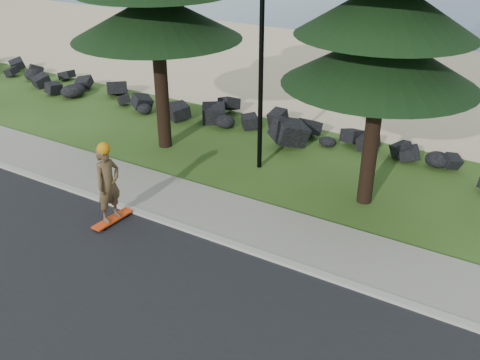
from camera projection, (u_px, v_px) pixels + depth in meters
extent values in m
plane|color=#2D4816|center=(200.00, 212.00, 14.08)|extent=(160.00, 160.00, 0.00)
cube|color=black|center=(72.00, 311.00, 10.65)|extent=(160.00, 7.00, 0.02)
cube|color=#ACA79B|center=(180.00, 226.00, 13.37)|extent=(160.00, 0.20, 0.10)
cube|color=gray|center=(204.00, 208.00, 14.22)|extent=(160.00, 2.00, 0.08)
cube|color=#D6B68E|center=(376.00, 76.00, 25.12)|extent=(160.00, 15.00, 0.01)
cylinder|color=black|center=(262.00, 36.00, 14.68)|extent=(0.14, 0.14, 8.00)
cube|color=#EC3C0D|center=(113.00, 219.00, 13.57)|extent=(0.36, 1.20, 0.04)
imported|color=brown|center=(108.00, 184.00, 13.11)|extent=(0.52, 0.75, 1.98)
sphere|color=#C3780A|center=(104.00, 149.00, 12.67)|extent=(0.32, 0.32, 0.32)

